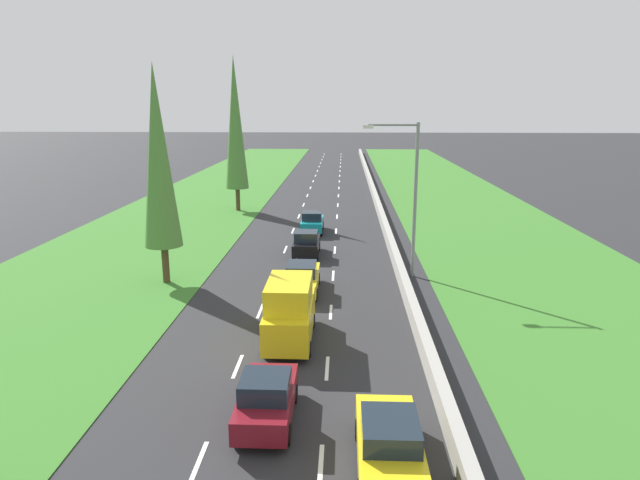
# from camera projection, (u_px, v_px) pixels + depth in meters

# --- Properties ---
(ground_plane) EXTENTS (300.00, 300.00, 0.00)m
(ground_plane) POSITION_uv_depth(u_px,v_px,m) (322.00, 200.00, 59.42)
(ground_plane) COLOR #28282B
(ground_plane) RESTS_ON ground
(grass_verge_left) EXTENTS (14.00, 140.00, 0.04)m
(grass_verge_left) POSITION_uv_depth(u_px,v_px,m) (205.00, 199.00, 59.94)
(grass_verge_left) COLOR #387528
(grass_verge_left) RESTS_ON ground
(grass_verge_right) EXTENTS (14.00, 140.00, 0.04)m
(grass_verge_right) POSITION_uv_depth(u_px,v_px,m) (457.00, 201.00, 58.82)
(grass_verge_right) COLOR #387528
(grass_verge_right) RESTS_ON ground
(median_barrier) EXTENTS (0.44, 120.00, 0.85)m
(median_barrier) POSITION_uv_depth(u_px,v_px,m) (375.00, 197.00, 59.09)
(median_barrier) COLOR #9E9B93
(median_barrier) RESTS_ON ground
(lane_markings) EXTENTS (3.64, 116.00, 0.01)m
(lane_markings) POSITION_uv_depth(u_px,v_px,m) (322.00, 200.00, 59.42)
(lane_markings) COLOR white
(lane_markings) RESTS_ON ground
(maroon_hatchback_centre_lane) EXTENTS (1.74, 3.90, 1.72)m
(maroon_hatchback_centre_lane) POSITION_uv_depth(u_px,v_px,m) (267.00, 399.00, 17.65)
(maroon_hatchback_centre_lane) COLOR maroon
(maroon_hatchback_centre_lane) RESTS_ON ground
(yellow_van_centre_lane) EXTENTS (1.96, 4.90, 2.82)m
(yellow_van_centre_lane) POSITION_uv_depth(u_px,v_px,m) (290.00, 311.00, 23.59)
(yellow_van_centre_lane) COLOR yellow
(yellow_van_centre_lane) RESTS_ON ground
(yellow_sedan_right_lane) EXTENTS (1.82, 4.50, 1.64)m
(yellow_sedan_right_lane) POSITION_uv_depth(u_px,v_px,m) (389.00, 444.00, 15.33)
(yellow_sedan_right_lane) COLOR yellow
(yellow_sedan_right_lane) RESTS_ON ground
(yellow_sedan_centre_lane) EXTENTS (1.82, 4.50, 1.64)m
(yellow_sedan_centre_lane) POSITION_uv_depth(u_px,v_px,m) (302.00, 278.00, 30.08)
(yellow_sedan_centre_lane) COLOR yellow
(yellow_sedan_centre_lane) RESTS_ON ground
(black_hatchback_centre_lane) EXTENTS (1.74, 3.90, 1.72)m
(black_hatchback_centre_lane) POSITION_uv_depth(u_px,v_px,m) (306.00, 243.00, 37.43)
(black_hatchback_centre_lane) COLOR black
(black_hatchback_centre_lane) RESTS_ON ground
(teal_hatchback_centre_lane) EXTENTS (1.74, 3.90, 1.72)m
(teal_hatchback_centre_lane) POSITION_uv_depth(u_px,v_px,m) (312.00, 222.00, 44.17)
(teal_hatchback_centre_lane) COLOR teal
(teal_hatchback_centre_lane) RESTS_ON ground
(poplar_tree_second) EXTENTS (2.11, 2.11, 12.21)m
(poplar_tree_second) POSITION_uv_depth(u_px,v_px,m) (158.00, 158.00, 30.17)
(poplar_tree_second) COLOR #4C3823
(poplar_tree_second) RESTS_ON ground
(poplar_tree_third) EXTENTS (2.16, 2.16, 14.42)m
(poplar_tree_third) POSITION_uv_depth(u_px,v_px,m) (235.00, 123.00, 51.56)
(poplar_tree_third) COLOR #4C3823
(poplar_tree_third) RESTS_ON ground
(street_light_mast) EXTENTS (3.20, 0.28, 9.00)m
(street_light_mast) POSITION_uv_depth(u_px,v_px,m) (410.00, 189.00, 31.86)
(street_light_mast) COLOR gray
(street_light_mast) RESTS_ON ground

